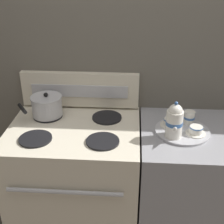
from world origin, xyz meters
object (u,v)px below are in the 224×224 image
object	(u,v)px
teapot	(174,121)
teacup_right	(196,130)
creamer_jug	(189,117)
serving_tray	(182,131)
teacup_left	(170,122)
saucepan	(47,106)
stove	(77,188)

from	to	relation	value
teapot	teacup_right	bearing A→B (deg)	16.01
teapot	creamer_jug	distance (m)	0.20
serving_tray	creamer_jug	distance (m)	0.11
teapot	teacup_left	distance (m)	0.14
serving_tray	creamer_jug	xyz separation A→B (m)	(0.05, 0.08, 0.05)
serving_tray	teacup_right	world-z (taller)	teacup_right
teacup_left	saucepan	bearing A→B (deg)	173.20
serving_tray	teacup_right	bearing A→B (deg)	-29.71
saucepan	teacup_left	xyz separation A→B (m)	(0.76, -0.09, -0.04)
creamer_jug	serving_tray	bearing A→B (deg)	-120.80
teacup_right	creamer_jug	xyz separation A→B (m)	(-0.02, 0.12, 0.02)
stove	saucepan	world-z (taller)	saucepan
teacup_left	teapot	bearing A→B (deg)	-86.43
serving_tray	teacup_left	distance (m)	0.09
saucepan	teapot	world-z (taller)	teapot
teapot	teacup_right	world-z (taller)	teapot
stove	teacup_left	size ratio (longest dim) A/B	8.24
serving_tray	teapot	world-z (taller)	teapot
teacup_left	stove	bearing A→B (deg)	-175.23
stove	teapot	world-z (taller)	teapot
stove	teacup_left	xyz separation A→B (m)	(0.57, 0.05, 0.49)
serving_tray	teacup_right	distance (m)	0.08
stove	serving_tray	distance (m)	0.79
saucepan	creamer_jug	size ratio (longest dim) A/B	3.38
teacup_right	serving_tray	bearing A→B (deg)	150.29
teacup_left	teacup_right	bearing A→B (deg)	-30.93
stove	saucepan	xyz separation A→B (m)	(-0.19, 0.14, 0.53)
saucepan	teacup_right	distance (m)	0.91
serving_tray	creamer_jug	size ratio (longest dim) A/B	4.02
stove	teapot	xyz separation A→B (m)	(0.58, -0.07, 0.57)
saucepan	teacup_right	world-z (taller)	saucepan
saucepan	creamer_jug	bearing A→B (deg)	-3.42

